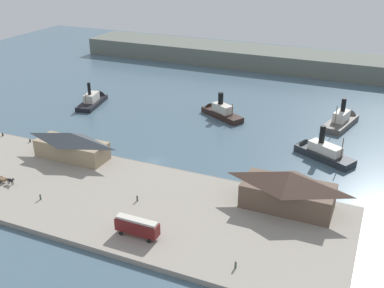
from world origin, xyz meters
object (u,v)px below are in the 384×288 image
at_px(ferry_shed_east_terminal, 288,189).
at_px(street_tram, 137,226).
at_px(ferry_moored_east, 219,111).
at_px(ferry_shed_central_terminal, 72,145).
at_px(ferry_outer_harbor, 343,120).
at_px(pedestrian_near_west_shed, 137,198).
at_px(mooring_post_center_east, 3,135).
at_px(horse_cart, 6,180).
at_px(pedestrian_by_tram, 236,265).
at_px(ferry_approaching_west, 94,100).
at_px(mooring_post_west, 30,141).
at_px(ferry_near_quay, 319,151).
at_px(pedestrian_walking_west, 40,197).

distance_m(ferry_shed_east_terminal, street_tram, 34.12).
distance_m(street_tram, ferry_moored_east, 73.61).
bearing_deg(ferry_shed_central_terminal, ferry_outer_harbor, 41.97).
bearing_deg(pedestrian_near_west_shed, street_tram, -59.94).
height_order(mooring_post_center_east, ferry_outer_harbor, ferry_outer_harbor).
relative_size(horse_cart, pedestrian_near_west_shed, 3.50).
xyz_separation_m(ferry_moored_east, ferry_outer_harbor, (40.00, 9.43, -0.16)).
bearing_deg(horse_cart, ferry_outer_harbor, 47.16).
height_order(street_tram, ferry_outer_harbor, ferry_outer_harbor).
bearing_deg(ferry_moored_east, pedestrian_by_tram, -67.35).
bearing_deg(mooring_post_center_east, ferry_approaching_west, 80.75).
bearing_deg(horse_cart, mooring_post_west, 118.24).
relative_size(ferry_near_quay, ferry_outer_harbor, 0.95).
bearing_deg(ferry_approaching_west, mooring_post_west, -83.49).
bearing_deg(street_tram, ferry_near_quay, 63.49).
distance_m(ferry_shed_east_terminal, mooring_post_west, 77.60).
distance_m(pedestrian_walking_west, pedestrian_by_tram, 49.06).
bearing_deg(mooring_post_center_east, ferry_shed_east_terminal, -3.23).
bearing_deg(ferry_shed_east_terminal, pedestrian_near_west_shed, -160.57).
bearing_deg(street_tram, ferry_shed_east_terminal, 42.29).
bearing_deg(mooring_post_center_east, pedestrian_near_west_shed, -16.12).
bearing_deg(mooring_post_center_east, pedestrian_walking_west, -34.80).
bearing_deg(pedestrian_walking_west, mooring_post_west, 135.32).
relative_size(pedestrian_walking_west, pedestrian_by_tram, 0.95).
relative_size(ferry_near_quay, ferry_moored_east, 1.04).
relative_size(pedestrian_walking_west, ferry_outer_harbor, 0.08).
distance_m(mooring_post_west, ferry_approaching_west, 39.33).
bearing_deg(ferry_near_quay, street_tram, -116.51).
bearing_deg(ferry_shed_east_terminal, street_tram, -137.71).
relative_size(pedestrian_by_tram, ferry_near_quay, 0.09).
xyz_separation_m(pedestrian_by_tram, mooring_post_west, (-73.50, 29.09, -0.29)).
bearing_deg(ferry_outer_harbor, ferry_shed_central_terminal, -138.03).
height_order(ferry_shed_central_terminal, ferry_approaching_west, ferry_approaching_west).
relative_size(ferry_shed_east_terminal, pedestrian_by_tram, 12.60).
xyz_separation_m(ferry_shed_central_terminal, street_tram, (34.27, -24.29, -1.37)).
xyz_separation_m(ferry_shed_central_terminal, ferry_near_quay, (61.42, 30.14, -3.21)).
bearing_deg(ferry_shed_east_terminal, mooring_post_center_east, 176.77).
distance_m(pedestrian_by_tram, mooring_post_center_east, 89.24).
xyz_separation_m(street_tram, ferry_near_quay, (27.15, 54.44, -1.84)).
relative_size(pedestrian_by_tram, ferry_moored_east, 0.09).
relative_size(pedestrian_near_west_shed, ferry_near_quay, 0.08).
distance_m(ferry_shed_central_terminal, ferry_approaching_west, 48.07).
bearing_deg(pedestrian_near_west_shed, pedestrian_by_tram, -25.01).
relative_size(horse_cart, ferry_moored_east, 0.30).
xyz_separation_m(ferry_shed_central_terminal, horse_cart, (-6.26, -18.30, -2.79)).
bearing_deg(pedestrian_near_west_shed, ferry_near_quay, 51.62).
bearing_deg(mooring_post_center_east, ferry_near_quay, 16.42).
bearing_deg(street_tram, pedestrian_walking_west, 173.25).
bearing_deg(ferry_shed_east_terminal, ferry_shed_central_terminal, 178.67).
distance_m(street_tram, pedestrian_by_tram, 21.45).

